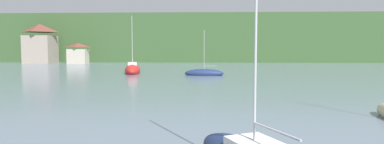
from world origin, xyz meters
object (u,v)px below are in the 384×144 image
shore_building_westcentral (78,54)px  shore_building_west (40,44)px  sailboat_far_7 (133,70)px  sailboat_far_2 (204,73)px

shore_building_westcentral → shore_building_west: bearing=172.0°
shore_building_west → sailboat_far_7: shore_building_west is taller
sailboat_far_7 → shore_building_west: bearing=-146.8°
sailboat_far_2 → sailboat_far_7: (-10.99, 3.56, 0.19)m
shore_building_west → sailboat_far_2: (41.92, -35.43, -4.56)m
sailboat_far_2 → sailboat_far_7: sailboat_far_7 is taller
shore_building_west → shore_building_westcentral: bearing=-8.0°
shore_building_west → shore_building_westcentral: 10.65m
sailboat_far_2 → shore_building_westcentral: bearing=-41.4°
sailboat_far_2 → shore_building_west: bearing=-34.6°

